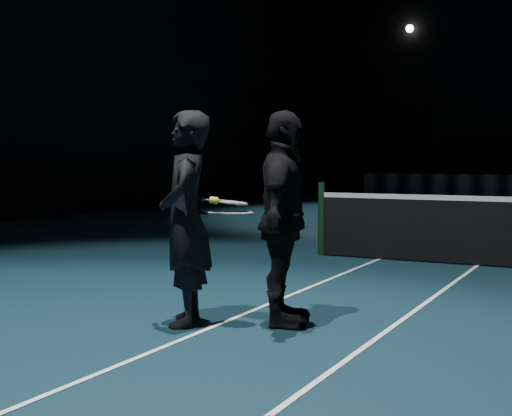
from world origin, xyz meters
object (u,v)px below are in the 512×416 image
(player_b, at_px, (283,219))
(tennis_balls, at_px, (215,199))
(player_a, at_px, (185,218))
(racket_upper, at_px, (232,203))
(racket_lower, at_px, (237,213))

(player_b, xyz_separation_m, tennis_balls, (-0.54, -0.25, 0.17))
(player_a, height_order, tennis_balls, player_a)
(player_a, height_order, racket_upper, player_a)
(racket_upper, bearing_deg, player_a, -178.29)
(player_b, xyz_separation_m, racket_lower, (-0.36, -0.17, 0.05))
(player_a, height_order, player_b, same)
(player_b, relative_size, racket_upper, 2.75)
(player_a, xyz_separation_m, racket_upper, (0.35, 0.20, 0.14))
(racket_lower, xyz_separation_m, tennis_balls, (-0.18, -0.08, 0.12))
(player_b, height_order, racket_upper, player_b)
(player_b, relative_size, racket_lower, 2.75)
(player_a, xyz_separation_m, player_b, (0.77, 0.36, 0.00))
(racket_lower, distance_m, racket_upper, 0.11)
(player_a, xyz_separation_m, tennis_balls, (0.23, 0.11, 0.17))
(player_b, xyz_separation_m, racket_upper, (-0.43, -0.15, 0.14))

